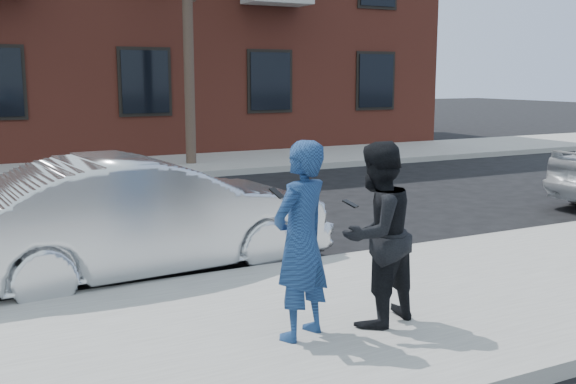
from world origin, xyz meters
TOP-DOWN VIEW (x-y plane):
  - ground at (0.00, 0.00)m, footprint 100.00×100.00m
  - near_sidewalk at (0.00, -0.25)m, footprint 50.00×3.50m
  - near_curb at (0.00, 1.55)m, footprint 50.00×0.10m
  - far_sidewalk at (0.00, 11.25)m, footprint 50.00×3.50m
  - far_curb at (0.00, 9.45)m, footprint 50.00×0.10m
  - silver_sedan at (0.95, 2.30)m, footprint 4.52×1.89m
  - man_hoodie at (1.50, -0.57)m, footprint 0.73×0.63m
  - man_peacoat at (2.25, -0.59)m, footprint 0.96×0.84m

SIDE VIEW (x-z plane):
  - ground at x=0.00m, z-range 0.00..0.00m
  - near_sidewalk at x=0.00m, z-range 0.00..0.15m
  - near_curb at x=0.00m, z-range 0.00..0.15m
  - far_sidewalk at x=0.00m, z-range 0.00..0.15m
  - far_curb at x=0.00m, z-range 0.00..0.15m
  - silver_sedan at x=0.95m, z-range 0.00..1.45m
  - man_peacoat at x=2.25m, z-range 0.15..1.81m
  - man_hoodie at x=1.50m, z-range 0.15..1.85m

